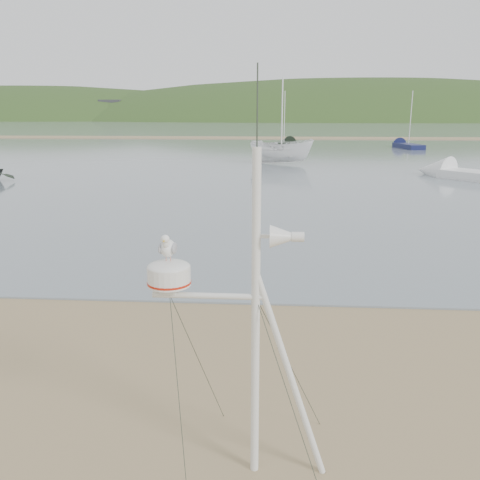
# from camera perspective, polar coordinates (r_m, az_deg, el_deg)

# --- Properties ---
(ground) EXTENTS (560.00, 560.00, 0.00)m
(ground) POSITION_cam_1_polar(r_m,az_deg,el_deg) (7.91, -19.24, -17.17)
(ground) COLOR #88724E
(ground) RESTS_ON ground
(water) EXTENTS (560.00, 256.00, 0.04)m
(water) POSITION_cam_1_polar(r_m,az_deg,el_deg) (138.23, 2.87, 12.69)
(water) COLOR slate
(water) RESTS_ON ground
(sandbar) EXTENTS (560.00, 7.00, 0.07)m
(sandbar) POSITION_cam_1_polar(r_m,az_deg,el_deg) (76.30, 1.85, 11.39)
(sandbar) COLOR #88724E
(sandbar) RESTS_ON water
(hill_ridge) EXTENTS (620.00, 180.00, 80.00)m
(hill_ridge) POSITION_cam_1_polar(r_m,az_deg,el_deg) (242.81, 7.76, 8.63)
(hill_ridge) COLOR #253D19
(hill_ridge) RESTS_ON ground
(far_cottages) EXTENTS (294.40, 6.30, 8.00)m
(far_cottages) POSITION_cam_1_polar(r_m,az_deg,el_deg) (202.14, 4.16, 14.33)
(far_cottages) COLOR beige
(far_cottages) RESTS_ON ground
(mast_rig) EXTENTS (1.98, 2.12, 4.48)m
(mast_rig) POSITION_cam_1_polar(r_m,az_deg,el_deg) (5.81, 1.12, -16.17)
(mast_rig) COLOR silver
(mast_rig) RESTS_ON ground
(boat_white) EXTENTS (2.27, 2.23, 4.93)m
(boat_white) POSITION_cam_1_polar(r_m,az_deg,el_deg) (39.35, 4.72, 12.10)
(boat_white) COLOR white
(boat_white) RESTS_ON water
(sailboat_blue_far) EXTENTS (2.72, 6.72, 6.52)m
(sailboat_blue_far) POSITION_cam_1_polar(r_m,az_deg,el_deg) (59.82, 17.73, 10.13)
(sailboat_blue_far) COLOR #121842
(sailboat_blue_far) RESTS_ON ground
(sailboat_white_near) EXTENTS (6.92, 7.55, 8.16)m
(sailboat_white_near) POSITION_cam_1_polar(r_m,az_deg,el_deg) (33.83, 23.24, 6.88)
(sailboat_white_near) COLOR white
(sailboat_white_near) RESTS_ON ground
(sailboat_dark_mid) EXTENTS (3.58, 6.84, 6.63)m
(sailboat_dark_mid) POSITION_cam_1_polar(r_m,az_deg,el_deg) (60.52, 5.44, 10.77)
(sailboat_dark_mid) COLOR black
(sailboat_dark_mid) RESTS_ON ground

